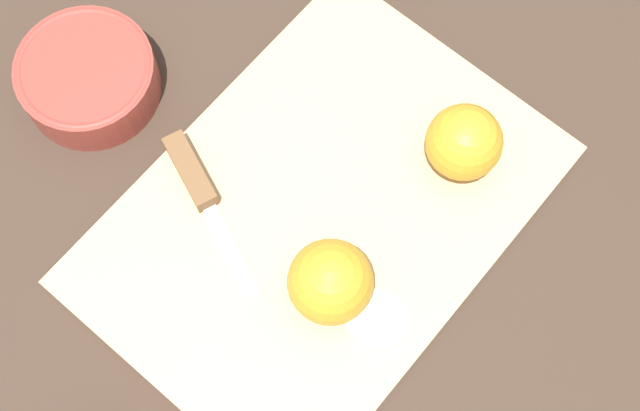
{
  "coord_description": "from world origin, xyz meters",
  "views": [
    {
      "loc": [
        0.2,
        0.15,
        0.76
      ],
      "look_at": [
        0.0,
        0.0,
        0.03
      ],
      "focal_mm": 50.0,
      "sensor_mm": 36.0,
      "label": 1
    }
  ],
  "objects_px": {
    "apple_half_left": "(464,142)",
    "knife": "(195,179)",
    "apple_half_right": "(330,282)",
    "bowl": "(88,77)"
  },
  "relations": [
    {
      "from": "apple_half_right",
      "to": "bowl",
      "type": "relative_size",
      "value": 0.56
    },
    {
      "from": "apple_half_left",
      "to": "bowl",
      "type": "distance_m",
      "value": 0.35
    },
    {
      "from": "apple_half_left",
      "to": "bowl",
      "type": "xyz_separation_m",
      "value": [
        0.15,
        -0.31,
        -0.02
      ]
    },
    {
      "from": "apple_half_left",
      "to": "knife",
      "type": "bearing_deg",
      "value": 167.74
    },
    {
      "from": "knife",
      "to": "bowl",
      "type": "xyz_separation_m",
      "value": [
        -0.02,
        -0.14,
        0.0
      ]
    },
    {
      "from": "apple_half_left",
      "to": "knife",
      "type": "distance_m",
      "value": 0.24
    },
    {
      "from": "knife",
      "to": "bowl",
      "type": "relative_size",
      "value": 1.2
    },
    {
      "from": "knife",
      "to": "bowl",
      "type": "height_order",
      "value": "bowl"
    },
    {
      "from": "apple_half_left",
      "to": "knife",
      "type": "height_order",
      "value": "apple_half_left"
    },
    {
      "from": "apple_half_right",
      "to": "knife",
      "type": "xyz_separation_m",
      "value": [
        -0.01,
        -0.15,
        -0.03
      ]
    }
  ]
}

